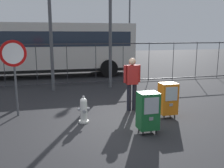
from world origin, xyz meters
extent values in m
plane|color=#262628|center=(0.00, 0.00, 0.00)|extent=(60.00, 60.00, 0.00)
cylinder|color=silver|center=(-0.67, 0.54, 0.03)|extent=(0.28, 0.28, 0.05)
cylinder|color=silver|center=(-0.67, 0.54, 0.33)|extent=(0.19, 0.19, 0.55)
sphere|color=silver|center=(-0.67, 0.54, 0.60)|extent=(0.19, 0.19, 0.19)
cylinder|color=gray|center=(-0.67, 0.54, 0.72)|extent=(0.06, 0.06, 0.05)
cylinder|color=gray|center=(-0.67, 0.41, 0.35)|extent=(0.09, 0.08, 0.09)
cylinder|color=gray|center=(-0.80, 0.54, 0.38)|extent=(0.07, 0.07, 0.07)
cylinder|color=gray|center=(-0.54, 0.54, 0.38)|extent=(0.07, 0.07, 0.07)
cylinder|color=black|center=(1.58, 0.20, 0.06)|extent=(0.04, 0.04, 0.12)
cylinder|color=black|center=(1.91, 0.20, 0.06)|extent=(0.04, 0.04, 0.12)
cylinder|color=black|center=(1.58, 0.48, 0.06)|extent=(0.04, 0.04, 0.12)
cylinder|color=black|center=(1.91, 0.48, 0.06)|extent=(0.04, 0.04, 0.12)
cube|color=orange|center=(1.75, 0.34, 0.57)|extent=(0.48, 0.40, 0.90)
cube|color=#B2B7BF|center=(1.75, 0.14, 0.75)|extent=(0.36, 0.01, 0.40)
cube|color=gray|center=(1.75, 0.14, 0.43)|extent=(0.10, 0.02, 0.08)
cylinder|color=black|center=(0.56, -0.74, 0.06)|extent=(0.04, 0.04, 0.12)
cylinder|color=black|center=(0.90, -0.74, 0.06)|extent=(0.04, 0.04, 0.12)
cylinder|color=black|center=(0.56, -0.46, 0.06)|extent=(0.04, 0.04, 0.12)
cylinder|color=black|center=(0.90, -0.46, 0.06)|extent=(0.04, 0.04, 0.12)
cube|color=#19602D|center=(0.73, -0.60, 0.57)|extent=(0.48, 0.40, 0.90)
cube|color=#B2B7BF|center=(0.73, -0.81, 0.75)|extent=(0.36, 0.01, 0.40)
cube|color=gray|center=(0.73, -0.81, 0.43)|extent=(0.10, 0.02, 0.08)
cylinder|color=#4C4F54|center=(-2.50, 1.63, 1.10)|extent=(0.06, 0.06, 2.20)
cylinder|color=red|center=(-2.50, 1.61, 1.85)|extent=(0.71, 0.31, 0.76)
cylinder|color=white|center=(-2.50, 1.59, 1.85)|extent=(0.56, 0.23, 0.60)
cylinder|color=black|center=(0.87, 1.26, 0.42)|extent=(0.14, 0.14, 0.85)
cylinder|color=black|center=(1.05, 1.26, 0.42)|extent=(0.14, 0.14, 0.85)
cube|color=maroon|center=(0.96, 1.26, 1.15)|extent=(0.36, 0.20, 0.60)
sphere|color=tan|center=(0.96, 1.26, 1.56)|extent=(0.22, 0.22, 0.22)
cylinder|color=maroon|center=(0.73, 1.26, 1.18)|extent=(0.09, 0.09, 0.55)
cylinder|color=maroon|center=(1.19, 1.26, 1.18)|extent=(0.09, 0.09, 0.55)
cube|color=#2D2D33|center=(0.00, 5.82, 1.95)|extent=(18.00, 0.04, 0.05)
cube|color=#2D2D33|center=(0.00, 5.82, 0.10)|extent=(18.00, 0.04, 0.05)
cylinder|color=#2D2D33|center=(-3.46, 5.82, 1.00)|extent=(0.03, 0.03, 2.00)
cylinder|color=#2D2D33|center=(-2.08, 5.82, 1.00)|extent=(0.03, 0.03, 2.00)
cylinder|color=#2D2D33|center=(-0.69, 5.82, 1.00)|extent=(0.03, 0.03, 2.00)
cylinder|color=#2D2D33|center=(0.69, 5.82, 1.00)|extent=(0.03, 0.03, 2.00)
cylinder|color=#2D2D33|center=(2.08, 5.82, 1.00)|extent=(0.03, 0.03, 2.00)
cylinder|color=#2D2D33|center=(3.46, 5.82, 1.00)|extent=(0.03, 0.03, 2.00)
cylinder|color=#2D2D33|center=(4.85, 5.82, 1.00)|extent=(0.03, 0.03, 2.00)
cylinder|color=#2D2D33|center=(6.23, 5.82, 1.00)|extent=(0.03, 0.03, 2.00)
cylinder|color=#2D2D33|center=(7.62, 5.82, 1.00)|extent=(0.03, 0.03, 2.00)
cube|color=beige|center=(-1.89, 8.82, 1.67)|extent=(10.55, 2.74, 2.65)
cube|color=#1E2838|center=(-1.89, 8.82, 2.15)|extent=(9.92, 2.74, 0.80)
cube|color=black|center=(-1.89, 8.82, 0.45)|extent=(10.34, 2.74, 0.16)
cylinder|color=black|center=(1.76, 7.49, 0.50)|extent=(1.01, 0.30, 1.00)
cylinder|color=black|center=(1.81, 9.98, 0.50)|extent=(1.01, 0.30, 1.00)
cylinder|color=#4C4F54|center=(1.17, 4.82, 3.38)|extent=(0.14, 0.14, 6.76)
cylinder|color=#4C4F54|center=(5.62, 15.42, 3.81)|extent=(0.14, 0.14, 7.62)
camera|label=1|loc=(-1.55, -5.87, 2.37)|focal=39.31mm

